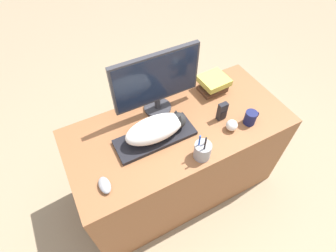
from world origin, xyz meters
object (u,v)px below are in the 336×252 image
cat (158,128)px  pen_cup (202,151)px  coffee_mug (251,118)px  monitor (157,81)px  computer_mouse (105,185)px  keyboard (155,137)px  book_stack (214,84)px  baseball (232,125)px  phone (222,111)px

cat → pen_cup: 0.28m
coffee_mug → monitor: bearing=140.4°
computer_mouse → cat: bearing=22.6°
keyboard → pen_cup: (0.17, -0.23, 0.04)m
coffee_mug → pen_cup: 0.40m
cat → pen_cup: (0.15, -0.23, -0.03)m
monitor → book_stack: (0.41, -0.02, -0.17)m
cat → book_stack: 0.55m
baseball → book_stack: 0.35m
baseball → book_stack: bearing=73.7°
cat → baseball: bearing=-19.6°
keyboard → monitor: monitor is taller
monitor → keyboard: bearing=-120.0°
book_stack → phone: bearing=-113.2°
monitor → coffee_mug: (0.44, -0.37, -0.19)m
computer_mouse → phone: phone is taller
keyboard → cat: bearing=0.0°
baseball → book_stack: book_stack is taller
phone → book_stack: 0.26m
keyboard → phone: bearing=-6.3°
keyboard → monitor: (0.12, 0.21, 0.22)m
coffee_mug → phone: (-0.13, 0.11, 0.02)m
coffee_mug → baseball: 0.13m
coffee_mug → pen_cup: bearing=-169.7°
keyboard → phone: 0.43m
monitor → computer_mouse: bearing=-142.7°
coffee_mug → pen_cup: size_ratio=0.52×
cat → book_stack: bearing=20.5°
cat → book_stack: (0.51, 0.19, -0.03)m
computer_mouse → phone: 0.80m
baseball → cat: bearing=160.4°
baseball → phone: size_ratio=0.55×
keyboard → phone: size_ratio=3.77×
cat → pen_cup: pen_cup is taller
monitor → coffee_mug: 0.60m
cat → phone: bearing=-6.5°
pen_cup → book_stack: (0.36, 0.42, 0.00)m
keyboard → coffee_mug: 0.58m
cat → coffee_mug: bearing=-16.1°
pen_cup → coffee_mug: bearing=10.3°
monitor → pen_cup: bearing=-83.5°
computer_mouse → coffee_mug: size_ratio=1.01×
cat → pen_cup: size_ratio=1.87×
book_stack → baseball: bearing=-106.3°
pen_cup → baseball: size_ratio=2.87×
baseball → book_stack: (0.10, 0.34, 0.02)m
coffee_mug → phone: 0.17m
phone → coffee_mug: bearing=-39.4°
cat → baseball: cat is taller
computer_mouse → book_stack: bearing=21.4°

